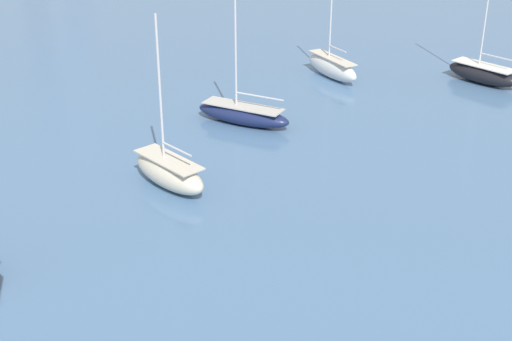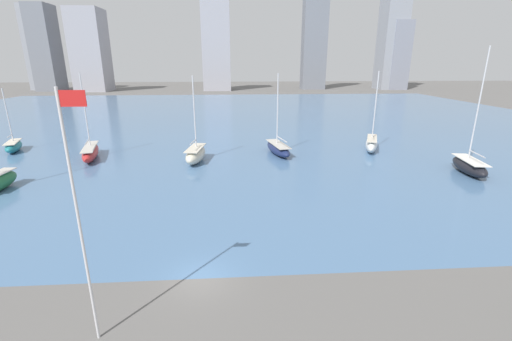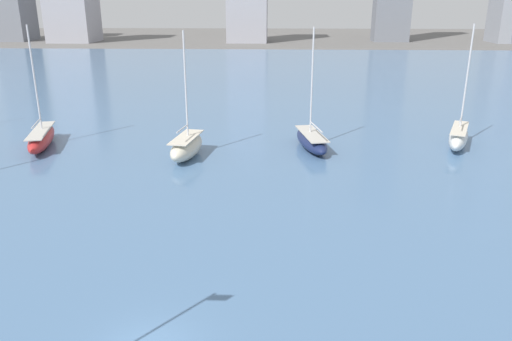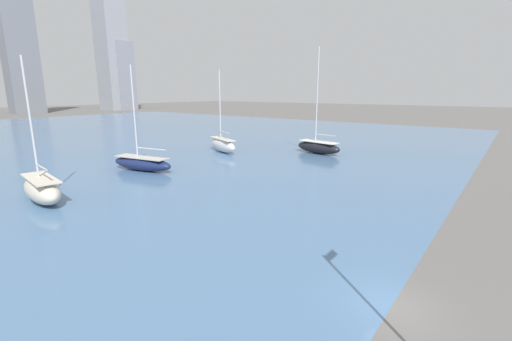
{
  "view_description": "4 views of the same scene",
  "coord_description": "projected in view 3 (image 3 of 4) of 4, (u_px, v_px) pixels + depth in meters",
  "views": [
    {
      "loc": [
        -34.9,
        -4.59,
        22.96
      ],
      "look_at": [
        -5.71,
        18.97,
        5.19
      ],
      "focal_mm": 50.0,
      "sensor_mm": 36.0,
      "label": 1
    },
    {
      "loc": [
        2.34,
        -20.21,
        14.1
      ],
      "look_at": [
        4.76,
        14.91,
        2.94
      ],
      "focal_mm": 24.0,
      "sensor_mm": 36.0,
      "label": 2
    },
    {
      "loc": [
        5.8,
        -18.69,
        15.33
      ],
      "look_at": [
        4.34,
        15.92,
        3.28
      ],
      "focal_mm": 35.0,
      "sensor_mm": 36.0,
      "label": 3
    },
    {
      "loc": [
        -14.67,
        -3.42,
        9.48
      ],
      "look_at": [
        7.24,
        13.31,
        3.12
      ],
      "focal_mm": 24.0,
      "sensor_mm": 36.0,
      "label": 4
    }
  ],
  "objects": [
    {
      "name": "sailboat_red",
      "position": [
        42.0,
        138.0,
        53.55
      ],
      "size": [
        4.42,
        10.15,
        12.72
      ],
      "rotation": [
        0.0,
        0.0,
        0.25
      ],
      "color": "#B72828",
      "rests_on": "harbor_water"
    },
    {
      "name": "harbor_water",
      "position": [
        244.0,
        88.0,
        88.96
      ],
      "size": [
        180.0,
        140.0,
        0.0
      ],
      "color": "#4C7099",
      "rests_on": "ground_plane"
    },
    {
      "name": "sailboat_white",
      "position": [
        459.0,
        137.0,
        53.55
      ],
      "size": [
        4.87,
        8.33,
        12.81
      ],
      "rotation": [
        0.0,
        0.0,
        -0.39
      ],
      "color": "white",
      "rests_on": "harbor_water"
    },
    {
      "name": "sailboat_navy",
      "position": [
        311.0,
        140.0,
        53.1
      ],
      "size": [
        4.06,
        9.12,
        12.55
      ],
      "rotation": [
        0.0,
        0.0,
        0.2
      ],
      "color": "#19234C",
      "rests_on": "harbor_water"
    },
    {
      "name": "sailboat_cream",
      "position": [
        187.0,
        146.0,
        49.97
      ],
      "size": [
        3.37,
        7.53,
        12.39
      ],
      "rotation": [
        0.0,
        0.0,
        -0.14
      ],
      "color": "beige",
      "rests_on": "harbor_water"
    }
  ]
}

